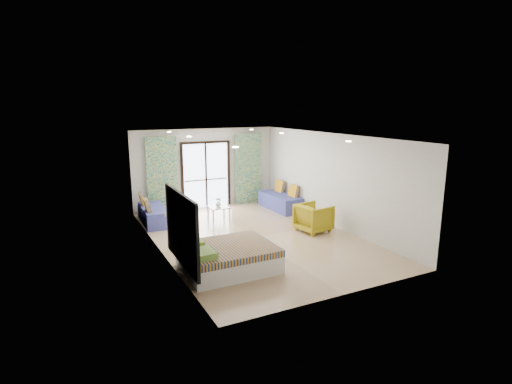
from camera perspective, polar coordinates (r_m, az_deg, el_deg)
name	(u,v)px	position (r m, az deg, el deg)	size (l,w,h in m)	color
floor	(254,237)	(10.80, -0.27, -6.45)	(5.00, 7.50, 0.01)	tan
ceiling	(254,136)	(10.26, -0.29, 7.99)	(5.00, 7.50, 0.01)	silver
wall_back	(206,168)	(13.85, -7.22, 3.40)	(5.00, 0.01, 2.70)	silver
wall_front	(347,226)	(7.38, 12.85, -4.72)	(5.00, 0.01, 2.70)	silver
wall_left	(159,198)	(9.62, -13.74, -0.79)	(0.01, 7.50, 2.70)	silver
wall_right	(331,180)	(11.75, 10.70, 1.69)	(0.01, 7.50, 2.70)	silver
balcony_door	(206,171)	(13.84, -7.17, 3.00)	(1.76, 0.08, 2.28)	black
balcony_rail	(206,180)	(13.90, -7.15, 1.76)	(1.52, 0.03, 0.04)	#595451
curtain_left	(162,175)	(13.26, -13.27, 2.33)	(1.00, 0.10, 2.50)	beige
curtain_right	(248,169)	(14.29, -1.10, 3.36)	(1.00, 0.10, 2.50)	beige
downlight_a	(235,147)	(7.86, -2.95, 6.43)	(0.12, 0.12, 0.02)	#FFE0B2
downlight_b	(349,141)	(9.34, 13.08, 7.07)	(0.12, 0.12, 0.02)	#FFE0B2
downlight_c	(189,136)	(10.66, -9.54, 7.83)	(0.12, 0.12, 0.02)	#FFE0B2
downlight_d	(282,133)	(11.80, 3.68, 8.39)	(0.12, 0.12, 0.02)	#FFE0B2
downlight_e	(169,132)	(12.58, -12.30, 8.38)	(0.12, 0.12, 0.02)	#FFE0B2
downlight_f	(252,130)	(13.56, -0.64, 8.92)	(0.12, 0.12, 0.02)	#FFE0B2
headboard	(181,229)	(8.14, -10.64, -5.22)	(0.06, 2.10, 1.50)	black
switch_plate	(165,214)	(9.30, -12.86, -3.11)	(0.02, 0.10, 0.10)	silver
bed	(227,257)	(8.70, -4.12, -9.27)	(1.92, 1.57, 0.66)	silver
daybed_left	(153,214)	(12.37, -14.46, -3.10)	(0.75, 1.78, 0.87)	#3A3F8A
daybed_right	(280,201)	(13.58, 3.52, -1.30)	(0.76, 1.86, 0.91)	#3A3F8A
coffee_table	(219,208)	(12.42, -5.36, -2.29)	(0.63, 0.63, 0.70)	silver
vase	(218,204)	(12.41, -5.40, -1.67)	(0.18, 0.18, 0.18)	white
armchair	(314,216)	(11.28, 8.25, -3.46)	(0.84, 0.78, 0.86)	#A99515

